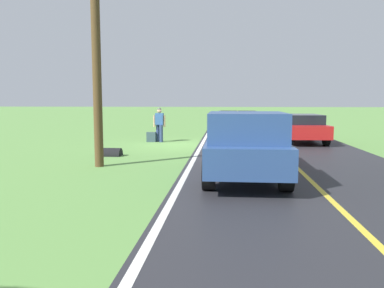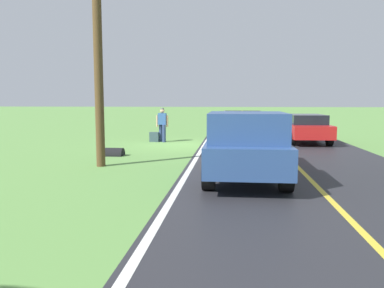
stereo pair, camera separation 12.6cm
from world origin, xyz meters
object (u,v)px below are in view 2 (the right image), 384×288
at_px(hitchhiker_walking, 162,123).
at_px(pickup_truck_passing, 245,143).
at_px(utility_pole_roadside, 97,31).
at_px(suitcase_carried, 154,137).
at_px(sedan_near_oncoming, 305,127).

height_order(hitchhiker_walking, pickup_truck_passing, pickup_truck_passing).
height_order(hitchhiker_walking, utility_pole_roadside, utility_pole_roadside).
relative_size(suitcase_carried, utility_pole_roadside, 0.06).
xyz_separation_m(pickup_truck_passing, sedan_near_oncoming, (-3.29, -9.27, -0.21)).
relative_size(hitchhiker_walking, utility_pole_roadside, 0.21).
xyz_separation_m(pickup_truck_passing, utility_pole_roadside, (4.55, -1.50, 3.28)).
xyz_separation_m(hitchhiker_walking, suitcase_carried, (0.42, 0.07, -0.73)).
bearing_deg(suitcase_carried, sedan_near_oncoming, 95.09).
height_order(suitcase_carried, pickup_truck_passing, pickup_truck_passing).
height_order(pickup_truck_passing, sedan_near_oncoming, pickup_truck_passing).
xyz_separation_m(sedan_near_oncoming, utility_pole_roadside, (7.84, 7.77, 3.49)).
bearing_deg(suitcase_carried, hitchhiker_walking, 100.86).
bearing_deg(utility_pole_roadside, hitchhiker_walking, -95.37).
bearing_deg(hitchhiker_walking, pickup_truck_passing, 113.52).
distance_m(hitchhiker_walking, sedan_near_oncoming, 7.16).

